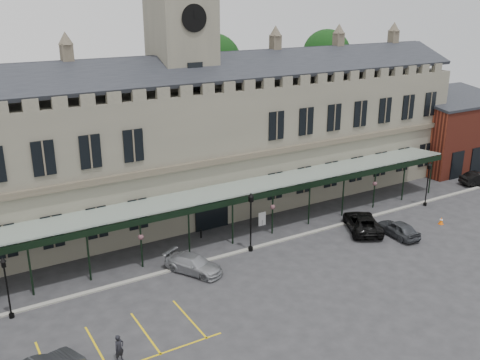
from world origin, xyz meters
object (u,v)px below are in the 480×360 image
sign_board (262,219)px  car_right_a (398,229)px  clock_tower (183,74)px  car_right_b (479,178)px  car_taxi (194,264)px  car_van (362,222)px  lamp_post_mid (251,217)px  traffic_cone (441,221)px  station_building (186,146)px  person_a (119,348)px  lamp_post_right (428,180)px  lamp_post_left (6,283)px

sign_board → car_right_a: car_right_a is taller
clock_tower → car_right_b: clock_tower is taller
car_right_b → clock_tower: bearing=87.1°
car_taxi → car_van: 16.24m
lamp_post_mid → traffic_cone: 18.50m
lamp_post_mid → station_building: bearing=93.2°
traffic_cone → car_van: (-7.16, 2.67, 0.44)m
car_right_b → person_a: person_a is taller
traffic_cone → car_van: 7.65m
person_a → car_right_a: bearing=-11.7°
car_taxi → car_right_b: size_ratio=1.07×
car_van → person_a: size_ratio=3.33×
car_right_b → person_a: (-44.20, -9.03, 0.12)m
car_van → car_right_b: car_van is taller
car_right_a → lamp_post_right: bearing=-151.6°
person_a → clock_tower: bearing=34.6°
lamp_post_left → car_right_a: size_ratio=1.03×
lamp_post_right → car_right_a: bearing=-154.2°
car_van → car_taxi: bearing=25.3°
clock_tower → sign_board: size_ratio=19.46×
car_right_b → station_building: bearing=87.3°
car_right_a → person_a: person_a is taller
clock_tower → sign_board: (4.20, -6.87, -12.49)m
station_building → lamp_post_mid: (0.58, -10.61, -3.48)m
station_building → car_van: (11.22, -12.27, -5.70)m
station_building → sign_board: (4.20, -6.78, -5.85)m
car_taxi → lamp_post_left: bearing=147.8°
lamp_post_left → car_right_b: lamp_post_left is taller
station_building → car_right_a: bearing=-48.6°
lamp_post_mid → traffic_cone: bearing=-13.7°
clock_tower → lamp_post_mid: clock_tower is taller
sign_board → car_right_b: bearing=-5.4°
lamp_post_mid → car_right_a: (12.42, -4.16, -2.28)m
clock_tower → lamp_post_right: 25.79m
car_right_b → car_taxi: bearing=107.5°
sign_board → traffic_cone: bearing=-29.2°
lamp_post_left → person_a: bearing=-59.6°
car_right_a → person_a: 26.49m
lamp_post_right → clock_tower: bearing=151.9°
station_building → person_a: bearing=-125.2°
traffic_cone → car_taxi: car_taxi is taller
car_right_b → person_a: 45.11m
lamp_post_right → car_van: lamp_post_right is taller
lamp_post_left → traffic_cone: bearing=-6.4°
sign_board → person_a: size_ratio=0.77×
clock_tower → person_a: 26.03m
traffic_cone → car_taxi: (-23.37, 3.45, 0.34)m
traffic_cone → clock_tower: bearing=140.7°
lamp_post_right → car_right_b: size_ratio=1.04×
traffic_cone → car_right_a: size_ratio=0.16×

